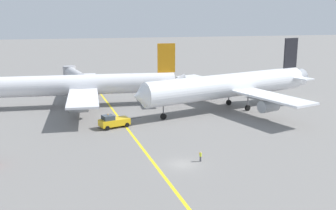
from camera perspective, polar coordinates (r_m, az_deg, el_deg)
name	(u,v)px	position (r m, az deg, el deg)	size (l,w,h in m)	color
ground_plane	(182,164)	(62.05, 1.99, -8.29)	(600.00, 600.00, 0.00)	slate
taxiway_stripe	(140,146)	(70.33, -3.88, -5.70)	(0.50, 120.00, 0.01)	yellow
airliner_at_gate_left	(75,85)	(100.24, -12.83, 2.68)	(54.67, 44.01, 14.84)	silver
airliner_being_pushed	(230,86)	(95.77, 8.62, 2.67)	(48.07, 42.63, 15.95)	white
pushback_tug	(113,121)	(81.37, -7.64, -2.28)	(9.05, 4.51, 2.92)	gold
ground_crew_marshaller_foreground	(201,156)	(63.10, 4.57, -7.16)	(0.36, 0.48, 1.58)	#4C4C51
jet_bridge	(74,74)	(123.27, -13.07, 4.19)	(6.83, 17.65, 6.14)	#B7B7BC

